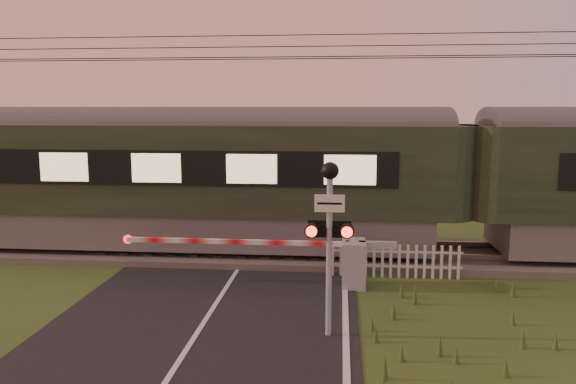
# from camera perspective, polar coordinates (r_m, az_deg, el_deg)

# --- Properties ---
(ground) EXTENTS (160.00, 160.00, 0.00)m
(ground) POSITION_cam_1_polar(r_m,az_deg,el_deg) (10.25, -10.23, -15.53)
(ground) COLOR #33471B
(ground) RESTS_ON ground
(road) EXTENTS (6.00, 140.00, 0.03)m
(road) POSITION_cam_1_polar(r_m,az_deg,el_deg) (10.04, -10.50, -16.01)
(road) COLOR black
(road) RESTS_ON ground
(track_bed) EXTENTS (140.00, 3.40, 0.39)m
(track_bed) POSITION_cam_1_polar(r_m,az_deg,el_deg) (16.24, -4.06, -6.07)
(track_bed) COLOR #47423D
(track_bed) RESTS_ON ground
(overhead_wires) EXTENTS (120.00, 0.62, 0.62)m
(overhead_wires) POSITION_cam_1_polar(r_m,az_deg,el_deg) (15.80, -4.29, 14.21)
(overhead_wires) COLOR black
(overhead_wires) RESTS_ON ground
(train) EXTENTS (41.47, 2.86, 3.86)m
(train) POSITION_cam_1_polar(r_m,az_deg,el_deg) (15.98, 17.51, 1.16)
(train) COLOR slate
(train) RESTS_ON ground
(boom_gate) EXTENTS (6.55, 0.84, 1.11)m
(boom_gate) POSITION_cam_1_polar(r_m,az_deg,el_deg) (13.33, 5.42, -6.94)
(boom_gate) COLOR gray
(boom_gate) RESTS_ON ground
(crossing_signal) EXTENTS (0.82, 0.35, 3.22)m
(crossing_signal) POSITION_cam_1_polar(r_m,az_deg,el_deg) (10.04, 4.24, -2.65)
(crossing_signal) COLOR gray
(crossing_signal) RESTS_ON ground
(picket_fence) EXTENTS (3.27, 0.07, 0.84)m
(picket_fence) POSITION_cam_1_polar(r_m,az_deg,el_deg) (14.17, 10.82, -6.89)
(picket_fence) COLOR silver
(picket_fence) RESTS_ON ground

